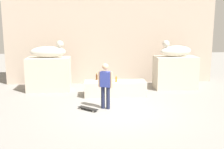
% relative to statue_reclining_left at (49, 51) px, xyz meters
% --- Properties ---
extents(ground_plane, '(40.00, 40.00, 0.00)m').
position_rel_statue_reclining_left_xyz_m(ground_plane, '(2.96, -3.41, -1.83)').
color(ground_plane, gray).
extents(facade_wall, '(10.80, 0.60, 6.65)m').
position_rel_statue_reclining_left_xyz_m(facade_wall, '(2.96, 1.65, 1.50)').
color(facade_wall, '#BDA995').
rests_on(facade_wall, ground_plane).
extents(pedestal_left, '(1.96, 1.12, 1.55)m').
position_rel_statue_reclining_left_xyz_m(pedestal_left, '(-0.04, -0.00, -1.06)').
color(pedestal_left, beige).
rests_on(pedestal_left, ground_plane).
extents(pedestal_right, '(1.96, 1.12, 1.55)m').
position_rel_statue_reclining_left_xyz_m(pedestal_right, '(5.96, -0.00, -1.06)').
color(pedestal_right, beige).
rests_on(pedestal_right, ground_plane).
extents(statue_reclining_left, '(1.63, 0.64, 0.78)m').
position_rel_statue_reclining_left_xyz_m(statue_reclining_left, '(0.00, 0.00, 0.00)').
color(statue_reclining_left, beige).
rests_on(statue_reclining_left, pedestal_left).
extents(statue_reclining_right, '(1.69, 0.92, 0.78)m').
position_rel_statue_reclining_left_xyz_m(statue_reclining_right, '(5.93, -0.01, 0.00)').
color(statue_reclining_right, beige).
rests_on(statue_reclining_right, pedestal_right).
extents(ledge_block, '(2.63, 0.86, 0.64)m').
position_rel_statue_reclining_left_xyz_m(ledge_block, '(2.96, -1.17, -1.51)').
color(ledge_block, beige).
rests_on(ledge_block, ground_plane).
extents(skater, '(0.50, 0.32, 1.67)m').
position_rel_statue_reclining_left_xyz_m(skater, '(2.46, -2.95, -0.91)').
color(skater, '#1E233F').
rests_on(skater, ground_plane).
extents(skateboard, '(0.74, 0.66, 0.08)m').
position_rel_statue_reclining_left_xyz_m(skateboard, '(1.82, -3.10, -1.76)').
color(skateboard, black).
rests_on(skateboard, ground_plane).
extents(bottle_brown, '(0.08, 0.08, 0.30)m').
position_rel_statue_reclining_left_xyz_m(bottle_brown, '(2.17, -0.84, -1.07)').
color(bottle_brown, '#593314').
rests_on(bottle_brown, ledge_block).
extents(bottle_green, '(0.07, 0.07, 0.33)m').
position_rel_statue_reclining_left_xyz_m(bottle_green, '(2.35, -1.36, -1.06)').
color(bottle_green, '#1E722D').
rests_on(bottle_green, ledge_block).
extents(bottle_orange, '(0.07, 0.07, 0.28)m').
position_rel_statue_reclining_left_xyz_m(bottle_orange, '(2.99, -1.35, -1.08)').
color(bottle_orange, orange).
rests_on(bottle_orange, ledge_block).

